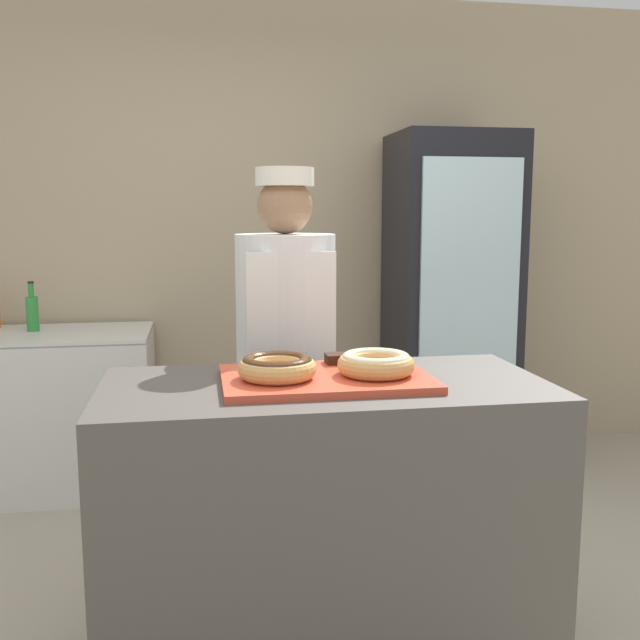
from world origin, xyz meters
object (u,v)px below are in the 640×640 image
donut_chocolate_glaze (277,366)px  donut_light_glaze (376,363)px  brownie_back_left (297,360)px  baker_person (286,368)px  bottle_green (32,312)px  brownie_back_right (337,359)px  beverage_fridge (450,303)px  chest_freezer (50,410)px  serving_tray (326,379)px

donut_chocolate_glaze → donut_light_glaze: same height
donut_chocolate_glaze → brownie_back_left: 0.21m
donut_chocolate_glaze → baker_person: 0.68m
donut_light_glaze → bottle_green: (-1.40, 1.84, -0.06)m
brownie_back_right → donut_chocolate_glaze: bearing=-139.4°
beverage_fridge → chest_freezer: bearing=179.8°
beverage_fridge → chest_freezer: (-2.21, 0.01, -0.53)m
donut_chocolate_glaze → donut_light_glaze: 0.31m
serving_tray → beverage_fridge: (1.04, 1.74, -0.01)m
donut_chocolate_glaze → brownie_back_left: (0.09, 0.19, -0.02)m
donut_light_glaze → beverage_fridge: (0.89, 1.77, -0.06)m
brownie_back_left → donut_light_glaze: bearing=-40.6°
beverage_fridge → chest_freezer: beverage_fridge is taller
serving_tray → brownie_back_left: (-0.07, 0.16, 0.03)m
chest_freezer → serving_tray: bearing=-56.2°
brownie_back_right → bottle_green: size_ratio=0.27×
donut_light_glaze → chest_freezer: bearing=126.7°
beverage_fridge → donut_light_glaze: bearing=-116.6°
donut_chocolate_glaze → bottle_green: bottle_green is taller
donut_light_glaze → serving_tray: bearing=170.2°
chest_freezer → bottle_green: bearing=138.3°
serving_tray → baker_person: size_ratio=0.39×
donut_light_glaze → baker_person: (-0.20, 0.66, -0.15)m
bottle_green → baker_person: bearing=-44.6°
brownie_back_left → beverage_fridge: (1.11, 1.58, -0.03)m
serving_tray → brownie_back_right: 0.18m
serving_tray → bottle_green: bottle_green is taller
brownie_back_right → baker_person: baker_person is taller
serving_tray → beverage_fridge: bearing=59.2°
brownie_back_left → serving_tray: bearing=-67.6°
bottle_green → beverage_fridge: bearing=-1.8°
brownie_back_left → baker_person: bearing=87.3°
brownie_back_right → beverage_fridge: (0.97, 1.58, -0.03)m
donut_light_glaze → bottle_green: bottle_green is taller
donut_light_glaze → brownie_back_left: bearing=139.4°
chest_freezer → bottle_green: bottle_green is taller
donut_light_glaze → baker_person: size_ratio=0.15×
brownie_back_left → brownie_back_right: same height
bottle_green → brownie_back_left: bearing=-54.6°
serving_tray → donut_chocolate_glaze: donut_chocolate_glaze is taller
donut_chocolate_glaze → brownie_back_right: 0.29m
serving_tray → brownie_back_right: (0.07, 0.16, 0.03)m
brownie_back_left → bottle_green: bottle_green is taller
beverage_fridge → bottle_green: beverage_fridge is taller
baker_person → brownie_back_left: bearing=-92.7°
serving_tray → baker_person: (-0.04, 0.63, -0.10)m
brownie_back_right → baker_person: (-0.11, 0.47, -0.13)m
brownie_back_left → chest_freezer: (-1.10, 1.59, -0.56)m
serving_tray → chest_freezer: bearing=123.8°
beverage_fridge → bottle_green: size_ratio=7.19×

